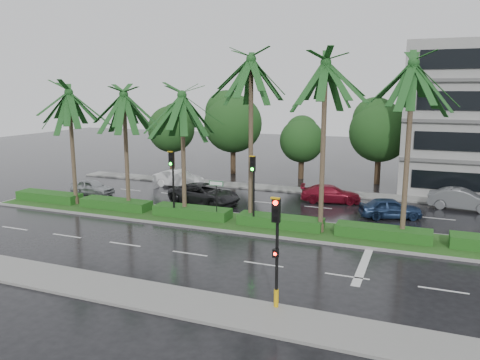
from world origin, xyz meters
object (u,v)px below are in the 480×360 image
at_px(street_sign, 216,191).
at_px(car_white, 179,179).
at_px(car_silver, 92,187).
at_px(car_red, 331,194).
at_px(car_darkgrey, 205,194).
at_px(signal_near, 276,248).
at_px(car_blue, 390,208).
at_px(car_grey, 462,199).
at_px(signal_median_left, 172,174).

height_order(street_sign, car_white, street_sign).
height_order(car_silver, car_red, car_red).
bearing_deg(car_silver, car_darkgrey, -84.72).
bearing_deg(signal_near, car_darkgrey, 125.04).
height_order(car_blue, car_grey, car_grey).
xyz_separation_m(signal_near, signal_median_left, (-10.00, 9.69, 0.49)).
bearing_deg(car_white, car_darkgrey, -130.74).
bearing_deg(street_sign, car_silver, 163.27).
bearing_deg(car_grey, car_red, 103.15).
bearing_deg(signal_near, car_silver, 145.20).
bearing_deg(car_red, car_silver, 92.86).
xyz_separation_m(signal_median_left, street_sign, (3.00, 0.18, -0.87)).
distance_m(street_sign, car_darkgrey, 5.46).
bearing_deg(signal_near, signal_median_left, 135.91).
xyz_separation_m(signal_near, street_sign, (-7.00, 9.87, -0.38)).
relative_size(car_darkgrey, car_grey, 1.22).
bearing_deg(car_silver, car_grey, -75.79).
bearing_deg(car_darkgrey, car_red, -52.35).
xyz_separation_m(car_white, car_grey, (22.35, 0.49, 0.01)).
bearing_deg(car_grey, street_sign, 129.01).
distance_m(street_sign, car_blue, 11.50).
relative_size(signal_median_left, car_blue, 1.10).
xyz_separation_m(signal_near, car_darkgrey, (-9.98, 14.23, -1.74)).
bearing_deg(car_white, street_sign, -135.49).
distance_m(car_white, car_blue, 18.23).
bearing_deg(car_blue, car_grey, -67.51).
bearing_deg(street_sign, signal_near, -54.66).
height_order(street_sign, car_darkgrey, street_sign).
height_order(car_silver, car_grey, car_grey).
relative_size(street_sign, car_grey, 0.58).
bearing_deg(street_sign, car_white, 130.52).
bearing_deg(car_darkgrey, signal_median_left, -168.23).
xyz_separation_m(car_blue, car_grey, (4.50, 4.18, 0.06)).
bearing_deg(signal_near, car_blue, 78.95).
relative_size(street_sign, car_silver, 0.71).
height_order(signal_near, car_white, signal_near).
distance_m(signal_near, car_darkgrey, 17.47).
bearing_deg(car_blue, car_silver, 73.84).
xyz_separation_m(signal_near, car_grey, (7.50, 19.55, -1.77)).
xyz_separation_m(signal_near, car_silver, (-19.69, 13.68, -1.88)).
distance_m(car_silver, car_darkgrey, 9.72).
bearing_deg(signal_median_left, street_sign, 3.47).
bearing_deg(street_sign, car_red, 56.90).
bearing_deg(car_white, signal_median_left, -148.64).
height_order(signal_near, street_sign, signal_near).
distance_m(car_white, car_darkgrey, 6.85).
bearing_deg(signal_median_left, signal_near, -44.09).
height_order(car_white, car_darkgrey, car_darkgrey).
height_order(street_sign, car_red, street_sign).
xyz_separation_m(signal_median_left, car_blue, (13.00, 5.68, -2.32)).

